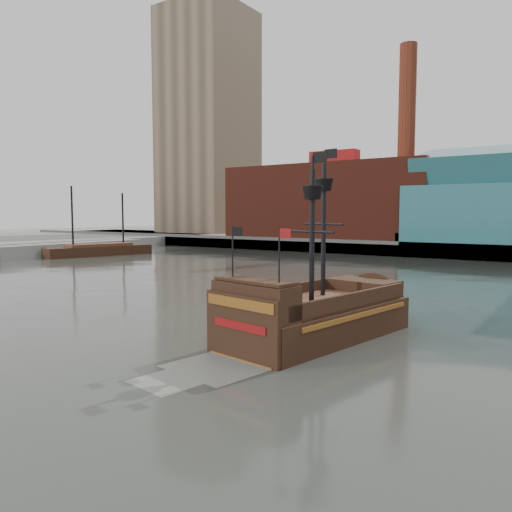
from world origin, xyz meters
The scene contains 7 objects.
ground centered at (0.00, 0.00, 0.00)m, with size 400.00×400.00×0.00m, color #2A2D27.
promenade_far centered at (0.00, 92.00, 1.00)m, with size 220.00×60.00×2.00m, color slate.
seawall centered at (0.00, 62.50, 1.30)m, with size 220.00×1.00×2.60m, color #4C4C49.
pier centered at (-58.00, 30.00, 1.00)m, with size 6.00×40.00×2.00m, color slate.
skyline centered at (5.21, 84.56, 24.55)m, with size 149.00×45.00×62.00m.
pirate_ship centered at (9.21, 4.49, 1.10)m, with size 7.49×16.78×12.12m.
docked_vessel centered at (-49.15, 34.88, 0.80)m, with size 8.48×18.85×12.51m.
Camera 1 is at (22.73, -21.46, 7.41)m, focal length 35.00 mm.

